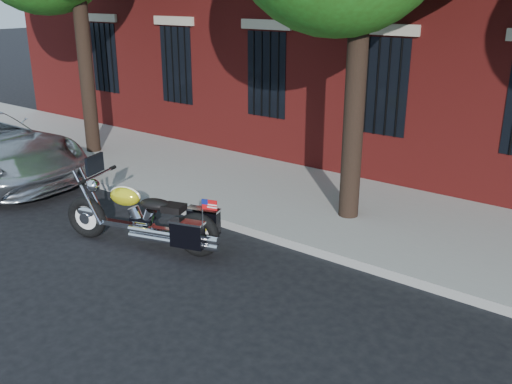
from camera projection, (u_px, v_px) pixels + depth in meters
The scene contains 4 objects.
ground at pixel (227, 272), 8.73m from camera, with size 120.00×120.00×0.00m, color black.
curb at pixel (279, 239), 9.74m from camera, with size 40.00×0.16×0.15m, color gray.
sidewalk at pixel (334, 207), 11.15m from camera, with size 40.00×3.60×0.15m, color gray.
motorcycle at pixel (148, 220), 9.39m from camera, with size 3.00×1.38×1.52m.
Camera 1 is at (5.13, -5.93, 4.06)m, focal length 40.00 mm.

